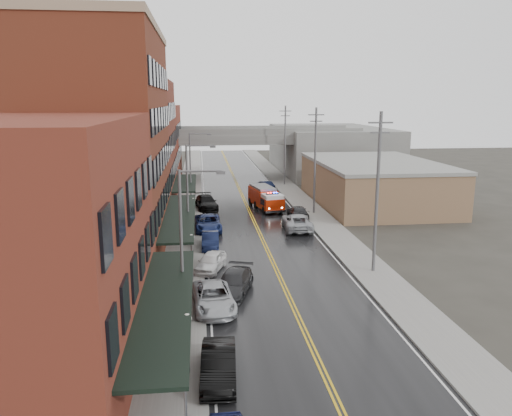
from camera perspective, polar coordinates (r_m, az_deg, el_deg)
ground at (r=24.09m, az=8.62°, el=-19.90°), size 220.00×220.00×0.00m
road at (r=51.56m, az=0.04°, el=-2.10°), size 11.00×160.00×0.02m
sidewalk_left at (r=51.27m, az=-8.10°, el=-2.24°), size 3.00×160.00×0.15m
sidewalk_right at (r=52.84m, az=7.93°, el=-1.80°), size 3.00×160.00×0.15m
curb_left at (r=51.24m, az=-6.26°, el=-2.19°), size 0.30×160.00×0.15m
curb_right at (r=52.47m, az=6.19°, el=-1.85°), size 0.30×160.00×0.15m
brick_building_a at (r=25.76m, az=-23.56°, el=-4.03°), size 9.00×18.00×12.00m
brick_building_b at (r=43.49m, az=-16.68°, el=6.75°), size 9.00×20.00×18.00m
brick_building_c at (r=60.86m, az=-13.75°, el=6.91°), size 9.00×15.00×15.00m
brick_building_far at (r=78.32m, az=-12.12°, el=6.99°), size 9.00×20.00×12.00m
tan_building at (r=64.27m, az=13.34°, el=2.69°), size 14.00×22.00×5.00m
right_far_block at (r=93.12m, az=8.36°, el=6.68°), size 18.00×30.00×8.00m
awning_0 at (r=25.65m, az=-10.27°, el=-10.37°), size 2.60×16.00×3.09m
awning_1 at (r=43.79m, az=-8.70°, el=-0.82°), size 2.60×18.00×3.09m
awning_2 at (r=60.96m, az=-8.10°, el=2.86°), size 2.60×13.00×3.09m
globe_lamp_0 at (r=24.04m, az=-7.84°, el=-13.64°), size 0.44×0.44×3.12m
globe_lamp_1 at (r=37.15m, az=-7.38°, el=-4.22°), size 0.44×0.44×3.12m
globe_lamp_2 at (r=50.74m, az=-7.16°, el=0.23°), size 0.44×0.44×3.12m
street_lamp_0 at (r=28.68m, az=-8.05°, el=-3.21°), size 2.64×0.22×9.00m
street_lamp_1 at (r=44.31m, az=-7.53°, el=2.27°), size 2.64×0.22×9.00m
street_lamp_2 at (r=60.13m, az=-7.28°, el=4.88°), size 2.64×0.22×9.00m
utility_pole_0 at (r=37.50m, az=13.69°, el=1.96°), size 1.80×0.24×12.00m
utility_pole_1 at (r=56.50m, az=6.77°, el=5.57°), size 1.80×0.24×12.00m
utility_pole_2 at (r=76.02m, az=3.34°, el=7.32°), size 1.80×0.24×12.00m
overpass at (r=82.12m, az=-2.50°, el=7.46°), size 40.00×10.00×7.50m
fire_truck at (r=59.37m, az=1.12°, el=1.20°), size 3.93×7.48×2.62m
parked_car_left_1 at (r=24.27m, az=-4.30°, el=-17.45°), size 1.82×4.63×1.50m
parked_car_left_2 at (r=31.62m, az=-4.88°, el=-10.16°), size 2.86×5.52×1.49m
parked_car_left_3 at (r=33.91m, az=-2.61°, el=-8.55°), size 3.50×5.48×1.48m
parked_car_left_4 at (r=38.39m, az=-5.19°, el=-6.14°), size 2.90×4.44×1.41m
parked_car_left_5 at (r=44.13m, az=-5.24°, el=-3.70°), size 1.57×4.25×1.39m
parked_car_left_6 at (r=49.95m, az=-5.52°, el=-1.72°), size 2.78×5.68×1.55m
parked_car_left_7 at (r=59.87m, az=-5.70°, el=0.64°), size 3.00×5.87×1.63m
parked_car_right_0 at (r=50.22m, az=4.70°, el=-1.58°), size 3.08×6.04×1.63m
parked_car_right_1 at (r=55.05m, az=4.82°, el=-0.49°), size 2.12×4.85×1.39m
parked_car_right_2 at (r=63.43m, az=2.06°, el=1.25°), size 2.45×4.39×1.41m
parked_car_right_3 at (r=72.13m, az=1.01°, el=2.58°), size 2.58×4.46×1.39m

